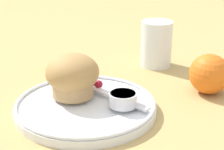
{
  "coord_description": "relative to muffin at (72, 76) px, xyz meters",
  "views": [
    {
      "loc": [
        0.47,
        -0.35,
        0.3
      ],
      "look_at": [
        0.03,
        0.06,
        0.06
      ],
      "focal_mm": 60.0,
      "sensor_mm": 36.0,
      "label": 1
    }
  ],
  "objects": [
    {
      "name": "berry_pair",
      "position": [
        0.0,
        0.05,
        -0.03
      ],
      "size": [
        0.03,
        0.02,
        0.02
      ],
      "color": "maroon",
      "rests_on": "plate"
    },
    {
      "name": "ground_plane",
      "position": [
        0.02,
        -0.01,
        -0.06
      ],
      "size": [
        3.0,
        3.0,
        0.0
      ],
      "primitive_type": "plane",
      "color": "tan"
    },
    {
      "name": "juice_glass",
      "position": [
        -0.03,
        0.26,
        -0.01
      ],
      "size": [
        0.07,
        0.07,
        0.1
      ],
      "color": "silver",
      "rests_on": "ground_plane"
    },
    {
      "name": "cream_ramekin",
      "position": [
        0.09,
        0.04,
        -0.02
      ],
      "size": [
        0.05,
        0.05,
        0.02
      ],
      "color": "silver",
      "rests_on": "plate"
    },
    {
      "name": "muffin",
      "position": [
        0.0,
        0.0,
        0.0
      ],
      "size": [
        0.09,
        0.09,
        0.08
      ],
      "color": "tan",
      "rests_on": "plate"
    },
    {
      "name": "orange_fruit",
      "position": [
        0.13,
        0.22,
        -0.02
      ],
      "size": [
        0.08,
        0.08,
        0.08
      ],
      "color": "orange",
      "rests_on": "ground_plane"
    },
    {
      "name": "butter_knife",
      "position": [
        0.03,
        0.04,
        -0.03
      ],
      "size": [
        0.2,
        0.03,
        0.0
      ],
      "rotation": [
        0.0,
        0.0,
        0.07
      ],
      "color": "silver",
      "rests_on": "plate"
    },
    {
      "name": "plate",
      "position": [
        0.03,
        0.0,
        -0.05
      ],
      "size": [
        0.24,
        0.24,
        0.02
      ],
      "color": "white",
      "rests_on": "ground_plane"
    }
  ]
}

